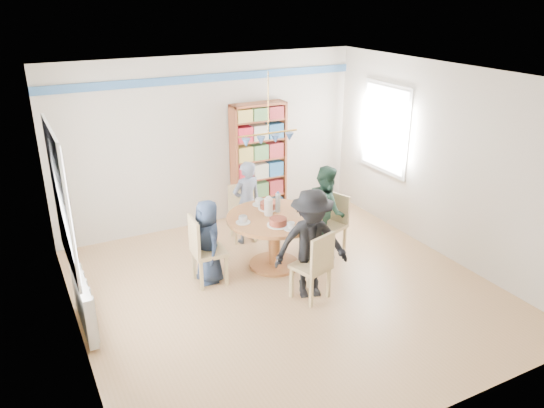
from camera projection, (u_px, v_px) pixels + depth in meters
ground at (286, 290)px, 6.82m from camera, size 5.00×5.00×0.00m
room_shell at (237, 152)px, 6.80m from camera, size 5.00×5.00×5.00m
radiator at (84, 303)px, 5.90m from camera, size 0.12×1.00×0.60m
dining_table at (274, 229)px, 7.22m from camera, size 1.30×1.30×0.75m
chair_left at (203, 248)px, 6.79m from camera, size 0.44×0.44×0.94m
chair_right at (333, 220)px, 7.69m from camera, size 0.49×0.49×0.86m
chair_far at (242, 210)px, 8.10m from camera, size 0.43×0.43×0.84m
chair_near at (315, 264)px, 6.43m from camera, size 0.50×0.50×0.91m
person_left at (208, 241)px, 6.85m from camera, size 0.38×0.56×1.13m
person_right at (326, 210)px, 7.58m from camera, size 0.67×0.77×1.32m
person_far at (247, 202)px, 7.90m from camera, size 0.50×0.35×1.28m
person_near at (311, 244)px, 6.46m from camera, size 1.03×0.77×1.41m
bookshelf at (259, 162)px, 8.71m from camera, size 0.92×0.28×1.93m
tableware at (272, 211)px, 7.13m from camera, size 1.12×1.12×0.29m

